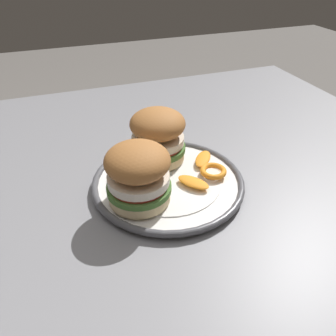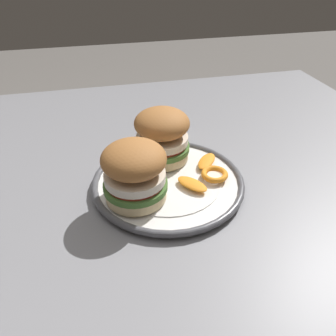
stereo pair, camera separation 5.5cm
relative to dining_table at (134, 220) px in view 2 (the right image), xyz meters
name	(u,v)px [view 2 (the right image)]	position (x,y,z in m)	size (l,w,h in m)	color
dining_table	(134,220)	(0.00, 0.00, 0.00)	(1.30, 0.98, 0.77)	gray
dinner_plate	(168,182)	(-0.06, 0.03, 0.11)	(0.27, 0.27, 0.02)	white
sandwich_half_left	(137,171)	(0.00, 0.07, 0.17)	(0.14, 0.14, 0.10)	beige
sandwich_half_right	(162,134)	(-0.07, -0.04, 0.17)	(0.14, 0.14, 0.10)	beige
orange_peel_curled	(215,174)	(-0.14, 0.05, 0.12)	(0.06, 0.06, 0.01)	orange
orange_peel_strip_long	(192,184)	(-0.10, 0.06, 0.12)	(0.06, 0.06, 0.01)	orange
orange_peel_strip_short	(206,160)	(-0.15, 0.00, 0.12)	(0.06, 0.06, 0.01)	orange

